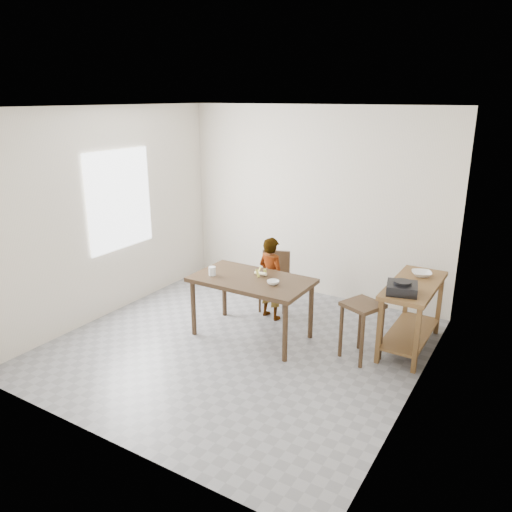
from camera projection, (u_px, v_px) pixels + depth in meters
The scene contains 17 objects.
floor at pixel (238, 347), 5.88m from camera, with size 4.00×4.00×0.04m, color gray.
ceiling at pixel (236, 105), 5.04m from camera, with size 4.00×4.00×0.04m, color white.
wall_back at pixel (315, 203), 7.11m from camera, with size 4.00×0.04×2.70m, color beige.
wall_front at pixel (93, 295), 3.82m from camera, with size 4.00×0.04×2.70m, color beige.
wall_left at pixel (107, 214), 6.46m from camera, with size 0.04×4.00×2.70m, color beige.
wall_right at pixel (426, 266), 4.47m from camera, with size 0.04×4.00×2.70m, color beige.
window_pane at pixel (120, 200), 6.55m from camera, with size 0.02×1.10×1.30m, color white.
dining_table at pixel (252, 307), 6.01m from camera, with size 1.40×0.80×0.75m, color #382717, non-canonical shape.
prep_counter at pixel (411, 316), 5.72m from camera, with size 0.50×1.20×0.80m, color brown, non-canonical shape.
child at pixel (271, 278), 6.47m from camera, with size 0.40×0.26×1.10m, color white.
dining_chair at pixel (274, 282), 6.79m from camera, with size 0.38×0.38×0.78m, color #382717, non-canonical shape.
stool at pixel (361, 331), 5.51m from camera, with size 0.38×0.38×0.66m, color #382717, non-canonical shape.
glass_tumbler at pixel (212, 271), 5.98m from camera, with size 0.09×0.09×0.11m, color white.
small_bowl at pixel (273, 282), 5.70m from camera, with size 0.14×0.14×0.05m, color white.
banana at pixel (261, 273), 5.97m from camera, with size 0.19×0.13×0.07m, color #F0DC54, non-canonical shape.
serving_bowl at pixel (422, 274), 5.81m from camera, with size 0.23×0.23×0.06m, color white.
gas_burner at pixel (402, 288), 5.31m from camera, with size 0.32×0.32×0.11m, color black.
Camera 1 is at (2.90, -4.40, 2.81)m, focal length 35.00 mm.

